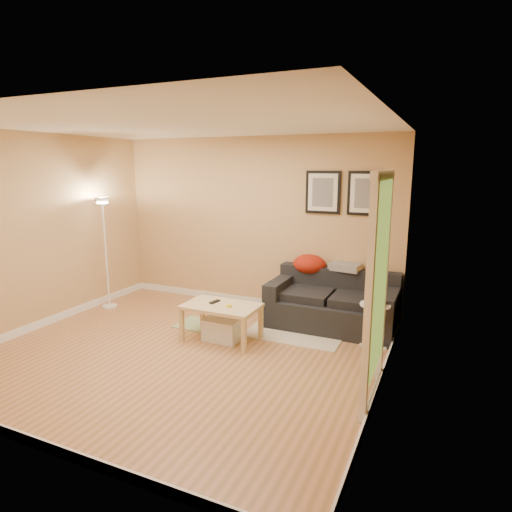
% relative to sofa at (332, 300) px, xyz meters
% --- Properties ---
extents(floor, '(4.50, 4.50, 0.00)m').
position_rel_sofa_xyz_m(floor, '(-1.38, -1.53, -0.38)').
color(floor, '#BF7A51').
rests_on(floor, ground).
extents(ceiling, '(4.50, 4.50, 0.00)m').
position_rel_sofa_xyz_m(ceiling, '(-1.38, -1.53, 2.23)').
color(ceiling, white).
rests_on(ceiling, wall_back).
extents(wall_back, '(4.50, 0.00, 4.50)m').
position_rel_sofa_xyz_m(wall_back, '(-1.38, 0.47, 0.92)').
color(wall_back, tan).
rests_on(wall_back, ground).
extents(wall_front, '(4.50, 0.00, 4.50)m').
position_rel_sofa_xyz_m(wall_front, '(-1.38, -3.53, 0.92)').
color(wall_front, tan).
rests_on(wall_front, ground).
extents(wall_left, '(0.00, 4.00, 4.00)m').
position_rel_sofa_xyz_m(wall_left, '(-3.63, -1.53, 0.92)').
color(wall_left, tan).
rests_on(wall_left, ground).
extents(wall_right, '(0.00, 4.00, 4.00)m').
position_rel_sofa_xyz_m(wall_right, '(0.87, -1.53, 0.92)').
color(wall_right, tan).
rests_on(wall_right, ground).
extents(baseboard_back, '(4.50, 0.02, 0.10)m').
position_rel_sofa_xyz_m(baseboard_back, '(-1.38, 0.46, -0.33)').
color(baseboard_back, white).
rests_on(baseboard_back, ground).
extents(baseboard_front, '(4.50, 0.02, 0.10)m').
position_rel_sofa_xyz_m(baseboard_front, '(-1.38, -3.52, -0.33)').
color(baseboard_front, white).
rests_on(baseboard_front, ground).
extents(baseboard_left, '(0.02, 4.00, 0.10)m').
position_rel_sofa_xyz_m(baseboard_left, '(-3.62, -1.53, -0.33)').
color(baseboard_left, white).
rests_on(baseboard_left, ground).
extents(baseboard_right, '(0.02, 4.00, 0.10)m').
position_rel_sofa_xyz_m(baseboard_right, '(0.86, -1.53, -0.33)').
color(baseboard_right, white).
rests_on(baseboard_right, ground).
extents(sofa, '(1.70, 0.90, 0.75)m').
position_rel_sofa_xyz_m(sofa, '(0.00, 0.00, 0.00)').
color(sofa, black).
rests_on(sofa, ground).
extents(red_throw, '(0.48, 0.36, 0.28)m').
position_rel_sofa_xyz_m(red_throw, '(-0.44, 0.33, 0.40)').
color(red_throw, '#A72A0F').
rests_on(red_throw, sofa).
extents(plaid_throw, '(0.45, 0.32, 0.10)m').
position_rel_sofa_xyz_m(plaid_throw, '(0.08, 0.33, 0.41)').
color(plaid_throw, tan).
rests_on(plaid_throw, sofa).
extents(framed_print_left, '(0.50, 0.04, 0.60)m').
position_rel_sofa_xyz_m(framed_print_left, '(-0.30, 0.45, 1.43)').
color(framed_print_left, black).
rests_on(framed_print_left, wall_back).
extents(framed_print_right, '(0.50, 0.04, 0.60)m').
position_rel_sofa_xyz_m(framed_print_right, '(0.30, 0.45, 1.43)').
color(framed_print_right, black).
rests_on(framed_print_right, wall_back).
extents(area_rug, '(1.25, 0.85, 0.01)m').
position_rel_sofa_xyz_m(area_rug, '(-0.37, -0.41, -0.37)').
color(area_rug, beige).
rests_on(area_rug, ground).
extents(green_runner, '(0.70, 0.50, 0.01)m').
position_rel_sofa_xyz_m(green_runner, '(-1.65, -0.69, -0.37)').
color(green_runner, '#668C4C').
rests_on(green_runner, ground).
extents(coffee_table, '(1.03, 0.75, 0.47)m').
position_rel_sofa_xyz_m(coffee_table, '(-1.15, -1.03, -0.14)').
color(coffee_table, '#D9BA84').
rests_on(coffee_table, ground).
extents(remote_control, '(0.08, 0.17, 0.02)m').
position_rel_sofa_xyz_m(remote_control, '(-1.27, -0.98, 0.10)').
color(remote_control, black).
rests_on(remote_control, coffee_table).
extents(tape_roll, '(0.07, 0.07, 0.03)m').
position_rel_sofa_xyz_m(tape_roll, '(-1.02, -1.06, 0.11)').
color(tape_roll, yellow).
rests_on(tape_roll, coffee_table).
extents(storage_bin, '(0.46, 0.34, 0.28)m').
position_rel_sofa_xyz_m(storage_bin, '(-1.14, -1.02, -0.23)').
color(storage_bin, white).
rests_on(storage_bin, ground).
extents(side_table, '(0.36, 0.36, 0.55)m').
position_rel_sofa_xyz_m(side_table, '(0.64, -0.48, -0.10)').
color(side_table, white).
rests_on(side_table, ground).
extents(book_stack, '(0.26, 0.30, 0.08)m').
position_rel_sofa_xyz_m(book_stack, '(0.66, -0.46, 0.22)').
color(book_stack, teal).
rests_on(book_stack, side_table).
extents(floor_lamp, '(0.22, 0.22, 1.72)m').
position_rel_sofa_xyz_m(floor_lamp, '(-3.38, -0.60, 0.44)').
color(floor_lamp, white).
rests_on(floor_lamp, ground).
extents(doorway, '(0.12, 1.01, 2.13)m').
position_rel_sofa_xyz_m(doorway, '(0.82, -1.68, 0.65)').
color(doorway, white).
rests_on(doorway, ground).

